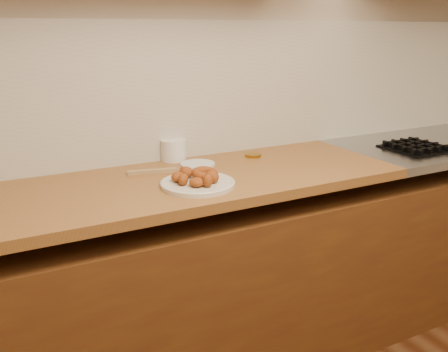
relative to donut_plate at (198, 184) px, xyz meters
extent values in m
cube|color=#BBAA92|center=(0.38, 0.42, 0.44)|extent=(4.00, 0.02, 2.70)
cube|color=#5A3411|center=(0.38, 0.11, -0.52)|extent=(3.60, 0.60, 0.77)
cube|color=olive|center=(-0.27, 0.11, -0.03)|extent=(2.30, 0.62, 0.04)
cube|color=#BBB7A8|center=(0.38, 0.41, 0.29)|extent=(3.60, 0.02, 0.60)
cube|color=black|center=(1.18, 0.03, 0.00)|extent=(0.26, 0.26, 0.01)
cube|color=black|center=(1.09, 0.03, 0.01)|extent=(0.01, 0.24, 0.02)
cube|color=black|center=(1.18, -0.06, 0.01)|extent=(0.24, 0.01, 0.02)
cube|color=black|center=(1.15, 0.03, 0.01)|extent=(0.01, 0.24, 0.02)
cube|color=black|center=(1.18, 0.00, 0.01)|extent=(0.24, 0.01, 0.02)
cube|color=black|center=(1.21, 0.03, 0.01)|extent=(0.01, 0.24, 0.02)
cube|color=black|center=(1.18, 0.06, 0.01)|extent=(0.24, 0.01, 0.02)
cube|color=black|center=(1.27, 0.03, 0.01)|extent=(0.01, 0.24, 0.02)
cube|color=black|center=(1.18, 0.12, 0.01)|extent=(0.24, 0.01, 0.02)
cylinder|color=beige|center=(0.00, 0.00, 0.00)|extent=(0.28, 0.28, 0.02)
torus|color=brown|center=(0.04, 0.03, 0.03)|extent=(0.15, 0.15, 0.05)
ellipsoid|color=brown|center=(-0.06, 0.04, 0.03)|extent=(0.08, 0.08, 0.04)
ellipsoid|color=brown|center=(-0.06, -0.01, 0.03)|extent=(0.06, 0.06, 0.04)
ellipsoid|color=brown|center=(-0.03, -0.05, 0.02)|extent=(0.06, 0.07, 0.03)
ellipsoid|color=brown|center=(0.01, -0.07, 0.03)|extent=(0.05, 0.06, 0.05)
ellipsoid|color=brown|center=(-0.02, 0.07, 0.03)|extent=(0.05, 0.06, 0.04)
ellipsoid|color=brown|center=(0.04, -0.04, 0.03)|extent=(0.07, 0.07, 0.05)
cylinder|color=silver|center=(0.05, 0.38, 0.04)|extent=(0.13, 0.13, 0.09)
cylinder|color=silver|center=(0.12, 0.26, 0.00)|extent=(0.20, 0.20, 0.01)
cylinder|color=#9C731B|center=(0.40, 0.27, 0.00)|extent=(0.09, 0.09, 0.01)
cube|color=#997B4F|center=(-0.10, 0.23, 0.00)|extent=(0.20, 0.07, 0.02)
camera|label=1|loc=(-0.68, -1.54, 0.55)|focal=38.00mm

